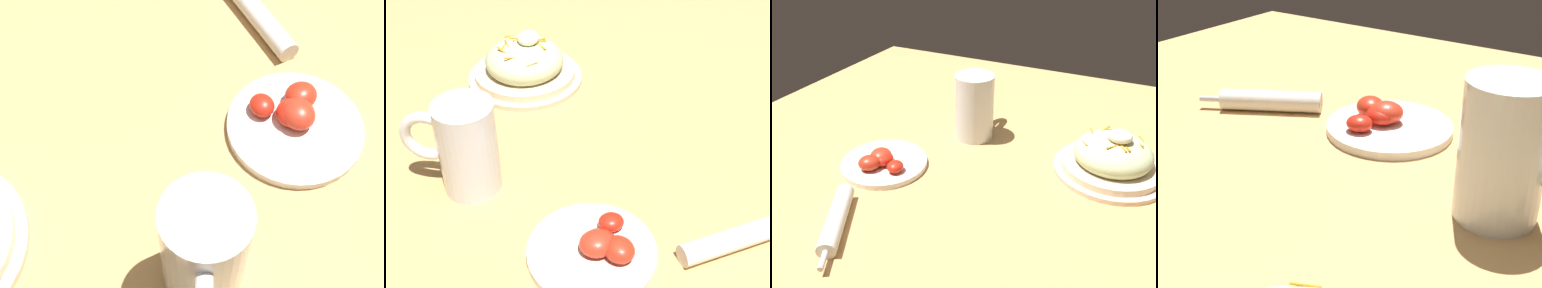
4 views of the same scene
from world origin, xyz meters
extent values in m
plane|color=tan|center=(0.00, 0.00, 0.00)|extent=(1.43, 1.43, 0.00)
cylinder|color=beige|center=(0.23, 0.16, 0.01)|extent=(0.24, 0.24, 0.01)
cylinder|color=beige|center=(0.23, 0.16, 0.02)|extent=(0.21, 0.21, 0.02)
ellipsoid|color=beige|center=(0.23, 0.16, 0.05)|extent=(0.16, 0.16, 0.08)
cylinder|color=orange|center=(0.24, 0.13, 0.08)|extent=(0.02, 0.03, 0.01)
cylinder|color=orange|center=(0.20, 0.19, 0.08)|extent=(0.02, 0.03, 0.01)
cylinder|color=orange|center=(0.24, 0.17, 0.09)|extent=(0.03, 0.01, 0.01)
cylinder|color=orange|center=(0.24, 0.17, 0.09)|extent=(0.02, 0.02, 0.00)
cylinder|color=orange|center=(0.23, 0.12, 0.08)|extent=(0.02, 0.03, 0.01)
cylinder|color=orange|center=(0.23, 0.19, 0.08)|extent=(0.03, 0.02, 0.00)
cylinder|color=orange|center=(0.18, 0.17, 0.08)|extent=(0.02, 0.03, 0.01)
cylinder|color=orange|center=(0.25, 0.18, 0.08)|extent=(0.00, 0.03, 0.01)
cylinder|color=orange|center=(0.17, 0.13, 0.07)|extent=(0.02, 0.02, 0.01)
cylinder|color=orange|center=(0.24, 0.15, 0.09)|extent=(0.01, 0.03, 0.01)
cylinder|color=orange|center=(0.22, 0.19, 0.08)|extent=(0.03, 0.01, 0.00)
cylinder|color=orange|center=(0.27, 0.16, 0.08)|extent=(0.01, 0.02, 0.01)
cylinder|color=orange|center=(0.25, 0.13, 0.08)|extent=(0.02, 0.02, 0.00)
cylinder|color=orange|center=(0.27, 0.19, 0.07)|extent=(0.01, 0.02, 0.01)
ellipsoid|color=white|center=(0.23, 0.15, 0.09)|extent=(0.05, 0.04, 0.03)
cylinder|color=white|center=(-0.10, 0.17, 0.08)|extent=(0.09, 0.09, 0.16)
cylinder|color=orange|center=(-0.10, 0.17, 0.05)|extent=(0.08, 0.08, 0.10)
cylinder|color=white|center=(-0.10, 0.17, 0.10)|extent=(0.08, 0.08, 0.01)
torus|color=white|center=(-0.10, 0.24, 0.10)|extent=(0.02, 0.09, 0.09)
cylinder|color=white|center=(-0.18, -0.23, 0.02)|extent=(0.11, 0.16, 0.03)
cylinder|color=silver|center=(-0.13, -0.32, 0.02)|extent=(0.03, 0.04, 0.01)
cylinder|color=white|center=(-0.22, -0.03, 0.01)|extent=(0.19, 0.19, 0.01)
ellipsoid|color=red|center=(-0.22, -0.05, 0.03)|extent=(0.06, 0.06, 0.03)
ellipsoid|color=red|center=(-0.18, -0.06, 0.02)|extent=(0.04, 0.05, 0.02)
ellipsoid|color=red|center=(-0.23, -0.07, 0.03)|extent=(0.06, 0.06, 0.03)
ellipsoid|color=red|center=(-0.22, -0.04, 0.03)|extent=(0.06, 0.06, 0.03)
camera|label=1|loc=(-0.10, 0.39, 0.61)|focal=49.95mm
camera|label=2|loc=(-0.74, -0.08, 0.62)|focal=51.72mm
camera|label=3|loc=(0.26, -0.63, 0.49)|focal=37.82mm
camera|label=4|loc=(0.40, 0.33, 0.34)|focal=49.80mm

